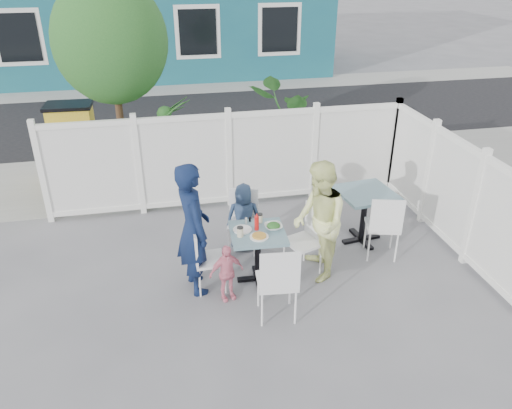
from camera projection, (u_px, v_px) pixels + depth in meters
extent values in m
plane|color=slate|center=(252.00, 288.00, 6.41)|extent=(80.00, 80.00, 0.00)
cube|color=gray|center=(214.00, 172.00, 9.72)|extent=(24.00, 2.60, 0.01)
cube|color=black|center=(195.00, 117.00, 12.95)|extent=(24.00, 5.00, 0.01)
cube|color=gray|center=(186.00, 88.00, 15.64)|extent=(24.00, 1.60, 0.01)
cube|color=black|center=(79.00, 36.00, 14.74)|extent=(1.20, 0.04, 1.40)
cube|color=black|center=(214.00, 32.00, 15.46)|extent=(1.20, 0.04, 1.40)
cube|color=white|center=(229.00, 159.00, 8.15)|extent=(5.80, 0.04, 1.40)
cube|color=white|center=(228.00, 116.00, 7.81)|extent=(5.86, 0.08, 0.08)
cube|color=white|center=(230.00, 201.00, 8.50)|extent=(5.86, 0.08, 0.12)
cube|color=white|center=(450.00, 190.00, 7.10)|extent=(0.04, 3.60, 1.40)
cube|color=white|center=(459.00, 141.00, 6.77)|extent=(0.08, 3.66, 0.08)
cube|color=white|center=(441.00, 236.00, 7.45)|extent=(0.08, 3.66, 0.12)
cylinder|color=#382316|center=(121.00, 127.00, 8.45)|extent=(0.12, 0.12, 2.40)
ellipsoid|color=#1F541F|center=(110.00, 41.00, 7.81)|extent=(1.80, 1.62, 1.98)
cube|color=gold|center=(75.00, 144.00, 9.13)|extent=(0.77, 0.56, 1.40)
imported|color=#1F541F|center=(172.00, 147.00, 8.58)|extent=(1.23, 1.23, 1.70)
imported|color=#1F541F|center=(299.00, 135.00, 8.86)|extent=(2.22, 2.22, 1.87)
cube|color=#3A6273|center=(258.00, 233.00, 6.26)|extent=(0.72, 0.72, 0.04)
cylinder|color=black|center=(258.00, 257.00, 6.42)|extent=(0.08, 0.08, 0.67)
cube|color=black|center=(258.00, 278.00, 6.57)|extent=(0.54, 0.11, 0.04)
cube|color=black|center=(258.00, 278.00, 6.57)|extent=(0.11, 0.54, 0.04)
cube|color=#3A6273|center=(366.00, 193.00, 7.11)|extent=(0.85, 0.85, 0.04)
cylinder|color=black|center=(363.00, 217.00, 7.29)|extent=(0.09, 0.09, 0.74)
cube|color=black|center=(361.00, 239.00, 7.46)|extent=(0.60, 0.16, 0.04)
cube|color=black|center=(361.00, 239.00, 7.46)|extent=(0.16, 0.60, 0.04)
cube|color=white|center=(210.00, 259.00, 6.24)|extent=(0.40, 0.41, 0.04)
cube|color=white|center=(194.00, 245.00, 6.09)|extent=(0.05, 0.40, 0.42)
cylinder|color=white|center=(220.00, 264.00, 6.52)|extent=(0.02, 0.02, 0.42)
cylinder|color=white|center=(225.00, 279.00, 6.23)|extent=(0.02, 0.02, 0.42)
cylinder|color=white|center=(196.00, 268.00, 6.45)|extent=(0.02, 0.02, 0.42)
cylinder|color=white|center=(200.00, 283.00, 6.16)|extent=(0.02, 0.02, 0.42)
cube|color=white|center=(303.00, 242.00, 6.55)|extent=(0.52, 0.53, 0.04)
cube|color=white|center=(315.00, 222.00, 6.53)|extent=(0.17, 0.41, 0.45)
cylinder|color=white|center=(300.00, 267.00, 6.44)|extent=(0.02, 0.02, 0.45)
cylinder|color=white|center=(284.00, 254.00, 6.72)|extent=(0.02, 0.02, 0.45)
cylinder|color=white|center=(321.00, 259.00, 6.60)|extent=(0.02, 0.02, 0.45)
cylinder|color=white|center=(304.00, 247.00, 6.87)|extent=(0.02, 0.02, 0.45)
cube|color=white|center=(243.00, 224.00, 7.02)|extent=(0.50, 0.48, 0.04)
cube|color=white|center=(244.00, 203.00, 7.07)|extent=(0.40, 0.14, 0.44)
cylinder|color=white|center=(254.00, 244.00, 6.96)|extent=(0.02, 0.02, 0.44)
cylinder|color=white|center=(230.00, 243.00, 6.98)|extent=(0.02, 0.02, 0.44)
cylinder|color=white|center=(256.00, 232.00, 7.26)|extent=(0.02, 0.02, 0.44)
cylinder|color=white|center=(232.00, 231.00, 7.28)|extent=(0.02, 0.02, 0.44)
cube|color=white|center=(277.00, 281.00, 5.73)|extent=(0.49, 0.47, 0.04)
cube|color=white|center=(280.00, 272.00, 5.43)|extent=(0.45, 0.07, 0.48)
cylinder|color=white|center=(258.00, 290.00, 5.99)|extent=(0.03, 0.03, 0.48)
cylinder|color=white|center=(290.00, 288.00, 6.02)|extent=(0.03, 0.03, 0.48)
cylinder|color=white|center=(262.00, 309.00, 5.66)|extent=(0.03, 0.03, 0.48)
cylinder|color=white|center=(296.00, 307.00, 5.70)|extent=(0.03, 0.03, 0.48)
cube|color=white|center=(382.00, 226.00, 6.91)|extent=(0.53, 0.52, 0.04)
cube|color=white|center=(387.00, 216.00, 6.61)|extent=(0.43, 0.14, 0.47)
cylinder|color=white|center=(365.00, 233.00, 7.18)|extent=(0.03, 0.03, 0.47)
cylinder|color=white|center=(392.00, 234.00, 7.16)|extent=(0.03, 0.03, 0.47)
cylinder|color=white|center=(369.00, 247.00, 6.86)|extent=(0.03, 0.03, 0.47)
cylinder|color=white|center=(396.00, 247.00, 6.85)|extent=(0.03, 0.03, 0.47)
imported|color=#0E1A3B|center=(193.00, 229.00, 6.05)|extent=(0.53, 0.70, 1.72)
imported|color=#E6F452|center=(319.00, 222.00, 6.33)|extent=(0.66, 0.82, 1.60)
imported|color=navy|center=(244.00, 217.00, 7.05)|extent=(0.54, 0.40, 1.01)
imported|color=pink|center=(226.00, 273.00, 6.06)|extent=(0.48, 0.29, 0.76)
cylinder|color=white|center=(259.00, 237.00, 6.13)|extent=(0.23, 0.23, 0.01)
cylinder|color=white|center=(242.00, 230.00, 6.28)|extent=(0.24, 0.24, 0.02)
imported|color=white|center=(273.00, 227.00, 6.31)|extent=(0.22, 0.22, 0.05)
cylinder|color=beige|center=(240.00, 232.00, 6.13)|extent=(0.08, 0.08, 0.12)
cylinder|color=beige|center=(260.00, 219.00, 6.44)|extent=(0.07, 0.07, 0.11)
cylinder|color=red|center=(257.00, 223.00, 6.26)|extent=(0.06, 0.06, 0.18)
cylinder|color=white|center=(246.00, 220.00, 6.44)|extent=(0.03, 0.03, 0.07)
cylinder|color=black|center=(250.00, 219.00, 6.48)|extent=(0.03, 0.03, 0.06)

